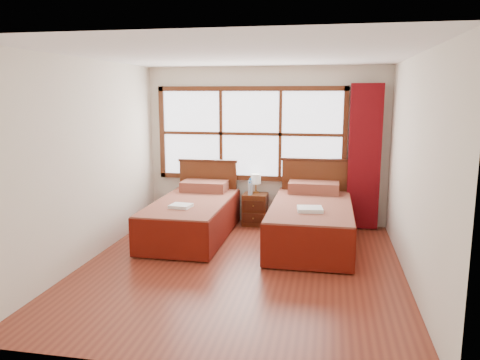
# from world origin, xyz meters

# --- Properties ---
(floor) EXTENTS (4.50, 4.50, 0.00)m
(floor) POSITION_xyz_m (0.00, 0.00, 0.00)
(floor) COLOR maroon
(floor) RESTS_ON ground
(ceiling) EXTENTS (4.50, 4.50, 0.00)m
(ceiling) POSITION_xyz_m (0.00, 0.00, 2.60)
(ceiling) COLOR white
(ceiling) RESTS_ON wall_back
(wall_back) EXTENTS (4.00, 0.00, 4.00)m
(wall_back) POSITION_xyz_m (0.00, 2.25, 1.30)
(wall_back) COLOR silver
(wall_back) RESTS_ON floor
(wall_left) EXTENTS (0.00, 4.50, 4.50)m
(wall_left) POSITION_xyz_m (-2.00, 0.00, 1.30)
(wall_left) COLOR silver
(wall_left) RESTS_ON floor
(wall_right) EXTENTS (0.00, 4.50, 4.50)m
(wall_right) POSITION_xyz_m (2.00, 0.00, 1.30)
(wall_right) COLOR silver
(wall_right) RESTS_ON floor
(window) EXTENTS (3.16, 0.06, 1.56)m
(window) POSITION_xyz_m (-0.25, 2.21, 1.50)
(window) COLOR white
(window) RESTS_ON wall_back
(curtain) EXTENTS (0.50, 0.16, 2.30)m
(curtain) POSITION_xyz_m (1.60, 2.11, 1.17)
(curtain) COLOR maroon
(curtain) RESTS_ON wall_back
(bed_left) EXTENTS (1.09, 2.11, 1.06)m
(bed_left) POSITION_xyz_m (-0.97, 1.20, 0.32)
(bed_left) COLOR #38180B
(bed_left) RESTS_ON floor
(bed_right) EXTENTS (1.15, 2.24, 1.13)m
(bed_right) POSITION_xyz_m (0.83, 1.20, 0.34)
(bed_right) COLOR #38180B
(bed_right) RESTS_ON floor
(nightstand) EXTENTS (0.40, 0.40, 0.53)m
(nightstand) POSITION_xyz_m (-0.13, 1.99, 0.26)
(nightstand) COLOR #512511
(nightstand) RESTS_ON floor
(towels_left) EXTENTS (0.31, 0.28, 0.04)m
(towels_left) POSITION_xyz_m (-1.00, 0.71, 0.59)
(towels_left) COLOR white
(towels_left) RESTS_ON bed_left
(towels_right) EXTENTS (0.37, 0.33, 0.05)m
(towels_right) POSITION_xyz_m (0.82, 0.71, 0.63)
(towels_right) COLOR white
(towels_right) RESTS_ON bed_right
(lamp) EXTENTS (0.16, 0.16, 0.32)m
(lamp) POSITION_xyz_m (-0.13, 2.10, 0.75)
(lamp) COLOR #B47C39
(lamp) RESTS_ON nightstand
(bottle_near) EXTENTS (0.06, 0.06, 0.22)m
(bottle_near) POSITION_xyz_m (-0.20, 1.89, 0.63)
(bottle_near) COLOR #A5BFD4
(bottle_near) RESTS_ON nightstand
(bottle_far) EXTENTS (0.07, 0.07, 0.27)m
(bottle_far) POSITION_xyz_m (-0.20, 1.92, 0.65)
(bottle_far) COLOR #A5BFD4
(bottle_far) RESTS_ON nightstand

